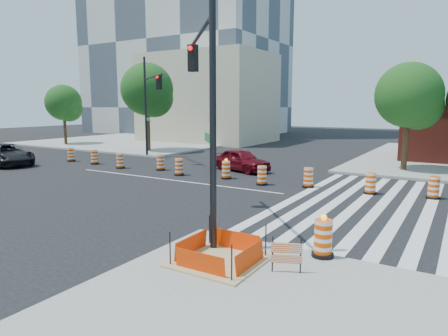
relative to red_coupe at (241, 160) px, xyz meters
The scene contains 25 objects.
ground 5.30m from the red_coupe, 112.06° to the right, with size 120.00×120.00×0.00m, color black.
sidewalk_nw 23.91m from the red_coupe, 146.68° to the left, with size 22.00×22.00×0.15m, color gray.
crosswalk_east 10.24m from the red_coupe, 28.47° to the right, with size 6.75×13.50×0.01m.
lane_centerline 5.30m from the red_coupe, 112.06° to the right, with size 14.00×0.12×0.01m, color silver.
excavation_pit 15.55m from the red_coupe, 63.13° to the right, with size 2.20×2.20×0.90m.
beige_midrise 22.52m from the red_coupe, 129.20° to the left, with size 14.00×10.00×10.00m, color #BDB290.
red_coupe is the anchor object (origin of this frame).
dark_suv 16.73m from the red_coupe, 157.62° to the right, with size 2.47×5.36×1.49m, color black.
signal_pole_se 13.69m from the red_coupe, 66.14° to the right, with size 4.21×4.75×8.21m.
signal_pole_nw 9.83m from the red_coupe, behind, with size 4.86×3.65×7.86m.
pit_drum 15.23m from the red_coupe, 52.75° to the right, with size 0.60×0.60×1.17m.
barricade 16.20m from the red_coupe, 57.14° to the right, with size 0.70×0.34×0.89m.
tree_north_a 25.10m from the red_coupe, 167.77° to the left, with size 3.74×3.74×6.35m.
tree_north_b 14.16m from the red_coupe, 157.65° to the left, with size 4.67×4.67×7.94m.
tree_north_c 11.06m from the red_coupe, 29.19° to the left, with size 4.02×4.01×6.82m.
median_drum_0 13.42m from the red_coupe, 167.91° to the right, with size 0.60×0.60×1.02m.
median_drum_1 10.85m from the red_coupe, 164.67° to the right, with size 0.60×0.60×1.02m.
median_drum_2 8.15m from the red_coupe, 156.20° to the right, with size 0.60×0.60×1.02m.
median_drum_3 5.25m from the red_coupe, 151.42° to the right, with size 0.60×0.60×1.02m.
median_drum_4 4.16m from the red_coupe, 125.26° to the right, with size 0.60×0.60×1.02m.
median_drum_5 2.96m from the red_coupe, 78.13° to the right, with size 0.60×0.60×1.18m.
median_drum_6 4.68m from the red_coupe, 47.39° to the right, with size 0.60×0.60×1.02m.
median_drum_7 6.16m from the red_coupe, 26.96° to the right, with size 0.60×0.60×1.02m.
median_drum_8 8.99m from the red_coupe, 17.82° to the right, with size 0.60×0.60×1.02m.
median_drum_9 11.42m from the red_coupe, 11.53° to the right, with size 0.60×0.60×1.02m.
Camera 1 is at (14.27, -17.39, 4.18)m, focal length 32.00 mm.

